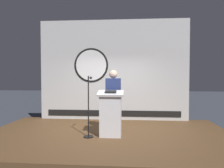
% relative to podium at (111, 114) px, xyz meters
% --- Properties ---
extents(ground_plane, '(40.00, 40.00, 0.00)m').
position_rel_podium_xyz_m(ground_plane, '(-0.09, 0.20, -0.86)').
color(ground_plane, '#383D47').
extents(stage_platform, '(6.40, 4.00, 0.30)m').
position_rel_podium_xyz_m(stage_platform, '(-0.09, 0.20, -0.71)').
color(stage_platform, brown).
rests_on(stage_platform, ground).
extents(banner_display, '(5.02, 0.12, 3.38)m').
position_rel_podium_xyz_m(banner_display, '(-0.11, 2.05, 1.12)').
color(banner_display, silver).
rests_on(banner_display, stage_platform).
extents(podium, '(0.64, 0.50, 1.14)m').
position_rel_podium_xyz_m(podium, '(0.00, 0.00, 0.00)').
color(podium, silver).
rests_on(podium, stage_platform).
extents(speaker_person, '(0.40, 0.26, 1.65)m').
position_rel_podium_xyz_m(speaker_person, '(0.03, 0.48, 0.28)').
color(speaker_person, black).
rests_on(speaker_person, stage_platform).
extents(microphone_stand, '(0.24, 0.49, 1.49)m').
position_rel_podium_xyz_m(microphone_stand, '(-0.53, -0.10, -0.04)').
color(microphone_stand, black).
rests_on(microphone_stand, stage_platform).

